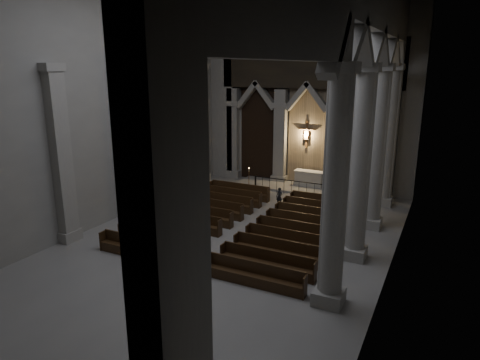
{
  "coord_description": "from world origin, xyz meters",
  "views": [
    {
      "loc": [
        8.62,
        -15.59,
        7.89
      ],
      "look_at": [
        -0.63,
        3.0,
        2.34
      ],
      "focal_mm": 32.0,
      "sensor_mm": 36.0,
      "label": 1
    }
  ],
  "objects_px": {
    "altar_rail": "(291,185)",
    "candle_stand_left": "(249,183)",
    "pews": "(245,225)",
    "candle_stand_right": "(337,194)",
    "altar": "(309,178)",
    "worshipper": "(279,197)"
  },
  "relations": [
    {
      "from": "altar_rail",
      "to": "candle_stand_left",
      "type": "xyz_separation_m",
      "value": [
        -3.04,
        0.17,
        -0.27
      ]
    },
    {
      "from": "candle_stand_left",
      "to": "pews",
      "type": "height_order",
      "value": "candle_stand_left"
    },
    {
      "from": "altar_rail",
      "to": "candle_stand_right",
      "type": "xyz_separation_m",
      "value": [
        2.88,
        0.07,
        -0.24
      ]
    },
    {
      "from": "pews",
      "to": "altar_rail",
      "type": "bearing_deg",
      "value": 90.0
    },
    {
      "from": "altar",
      "to": "pews",
      "type": "xyz_separation_m",
      "value": [
        -0.49,
        -8.86,
        -0.37
      ]
    },
    {
      "from": "candle_stand_left",
      "to": "worshipper",
      "type": "height_order",
      "value": "candle_stand_left"
    },
    {
      "from": "candle_stand_right",
      "to": "pews",
      "type": "relative_size",
      "value": 0.15
    },
    {
      "from": "altar_rail",
      "to": "pews",
      "type": "relative_size",
      "value": 0.51
    },
    {
      "from": "altar_rail",
      "to": "candle_stand_right",
      "type": "distance_m",
      "value": 2.89
    },
    {
      "from": "altar",
      "to": "worshipper",
      "type": "bearing_deg",
      "value": -95.35
    },
    {
      "from": "altar",
      "to": "candle_stand_left",
      "type": "xyz_separation_m",
      "value": [
        -3.53,
        -1.97,
        -0.27
      ]
    },
    {
      "from": "altar_rail",
      "to": "pews",
      "type": "height_order",
      "value": "altar_rail"
    },
    {
      "from": "candle_stand_left",
      "to": "candle_stand_right",
      "type": "bearing_deg",
      "value": -1.01
    },
    {
      "from": "candle_stand_left",
      "to": "altar_rail",
      "type": "bearing_deg",
      "value": -3.23
    },
    {
      "from": "worshipper",
      "to": "altar_rail",
      "type": "bearing_deg",
      "value": 99.29
    },
    {
      "from": "altar",
      "to": "altar_rail",
      "type": "height_order",
      "value": "altar"
    },
    {
      "from": "altar",
      "to": "candle_stand_left",
      "type": "relative_size",
      "value": 1.41
    },
    {
      "from": "candle_stand_right",
      "to": "worshipper",
      "type": "height_order",
      "value": "candle_stand_right"
    },
    {
      "from": "altar_rail",
      "to": "altar",
      "type": "bearing_deg",
      "value": 77.11
    },
    {
      "from": "candle_stand_left",
      "to": "pews",
      "type": "distance_m",
      "value": 7.54
    },
    {
      "from": "altar_rail",
      "to": "candle_stand_left",
      "type": "distance_m",
      "value": 3.06
    },
    {
      "from": "candle_stand_right",
      "to": "worshipper",
      "type": "relative_size",
      "value": 1.44
    }
  ]
}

